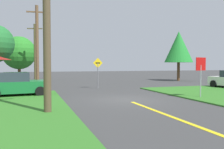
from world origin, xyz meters
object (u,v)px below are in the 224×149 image
Objects in this scene: parked_car_near_building at (15,84)px; stop_sign at (201,69)px; direction_sign at (98,69)px; utility_pole_mid at (37,45)px; utility_pole_far at (35,52)px; oak_tree_left at (19,53)px; pine_tree_center at (179,47)px; utility_pole_near at (47,26)px.

stop_sign is at bearing -29.60° from parked_car_near_building.
direction_sign reaches higher than stop_sign.
utility_pole_mid reaches higher than stop_sign.
utility_pole_far is 4.86m from oak_tree_left.
stop_sign is at bearing -60.24° from direction_sign.
utility_pole_mid is (-9.72, 10.11, 2.01)m from stop_sign.
oak_tree_left is 0.92× the size of pine_tree_center.
stop_sign is 0.95× the size of direction_sign.
utility_pole_mid is 5.90m from direction_sign.
utility_pole_far is 11.60m from direction_sign.
utility_pole_near is at bearing 3.20° from stop_sign.
direction_sign is at bearing -63.08° from utility_pole_far.
utility_pole_mid is 12.76m from oak_tree_left.
oak_tree_left is at bearing 116.23° from direction_sign.
utility_pole_near is 1.14× the size of pine_tree_center.
pine_tree_center is at bearing 14.66° from utility_pole_mid.
stop_sign is at bearing -62.48° from oak_tree_left.
utility_pole_mid reaches higher than oak_tree_left.
pine_tree_center is at bearing -127.54° from stop_sign.
utility_pole_mid is (1.57, 5.40, 3.05)m from parked_car_near_building.
parked_car_near_building is 6.40m from utility_pole_mid.
utility_pole_far is (-0.21, 20.33, -0.14)m from utility_pole_near.
utility_pole_mid reaches higher than pine_tree_center.
utility_pole_far is at bearing 90.60° from utility_pole_near.
stop_sign is at bearing -118.65° from pine_tree_center.
parked_car_near_building is 0.60× the size of utility_pole_far.
pine_tree_center reaches higher than parked_car_near_building.
utility_pole_far is (1.49, 13.57, 2.85)m from parked_car_near_building.
parked_car_near_building is 7.52m from direction_sign.
parked_car_near_building is 13.95m from utility_pole_far.
oak_tree_left is (-11.82, 22.70, 1.86)m from stop_sign.
pine_tree_center is at bearing -21.73° from oak_tree_left.
oak_tree_left is (-7.20, 14.62, 2.01)m from direction_sign.
utility_pole_near is at bearing -82.84° from parked_car_near_building.
direction_sign is 16.42m from oak_tree_left.
utility_pole_near reaches higher than parked_car_near_building.
utility_pole_mid reaches higher than parked_car_near_building.
direction_sign is (-4.62, 8.08, -0.15)m from stop_sign.
pine_tree_center is at bearing 43.62° from utility_pole_near.
oak_tree_left reaches higher than direction_sign.
pine_tree_center is (17.87, -3.51, 0.77)m from utility_pole_far.
pine_tree_center is (8.07, 14.77, 2.58)m from stop_sign.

